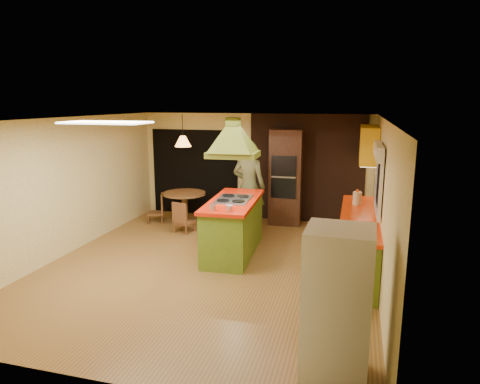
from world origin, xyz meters
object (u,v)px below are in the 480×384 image
(man, at_px, (249,187))
(refrigerator, at_px, (337,305))
(dining_table, at_px, (185,202))
(canister_large, at_px, (357,198))
(wall_oven, at_px, (286,177))
(kitchen_island, at_px, (233,226))

(man, xyz_separation_m, refrigerator, (2.06, -4.63, -0.19))
(dining_table, xyz_separation_m, canister_large, (3.82, -1.00, 0.53))
(man, bearing_deg, canister_large, 169.25)
(wall_oven, distance_m, dining_table, 2.39)
(wall_oven, relative_size, canister_large, 9.12)
(wall_oven, xyz_separation_m, canister_large, (1.58, -1.61, -0.04))
(man, distance_m, refrigerator, 5.07)
(kitchen_island, relative_size, refrigerator, 1.32)
(wall_oven, distance_m, canister_large, 2.26)
(canister_large, bearing_deg, kitchen_island, -163.96)
(man, relative_size, wall_oven, 0.91)
(refrigerator, height_order, wall_oven, wall_oven)
(wall_oven, bearing_deg, man, -130.31)
(refrigerator, xyz_separation_m, wall_oven, (-1.41, 5.49, 0.29))
(man, distance_m, canister_large, 2.35)
(kitchen_island, height_order, wall_oven, wall_oven)
(wall_oven, bearing_deg, refrigerator, -79.01)
(dining_table, distance_m, canister_large, 3.99)
(dining_table, bearing_deg, wall_oven, 15.24)
(refrigerator, bearing_deg, kitchen_island, 123.96)
(kitchen_island, height_order, man, man)
(man, xyz_separation_m, canister_large, (2.23, -0.75, 0.05))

